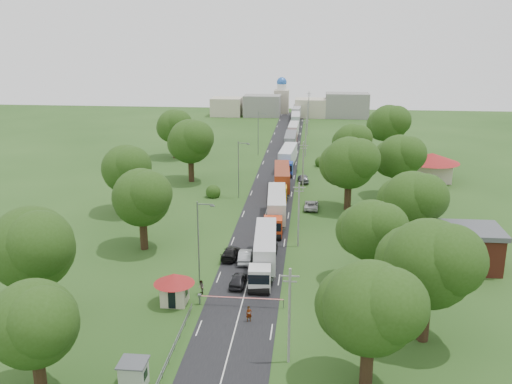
# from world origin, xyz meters

# --- Properties ---
(ground) EXTENTS (260.00, 260.00, 0.00)m
(ground) POSITION_xyz_m (0.00, 0.00, 0.00)
(ground) COLOR #214216
(ground) RESTS_ON ground
(road) EXTENTS (8.00, 200.00, 0.04)m
(road) POSITION_xyz_m (0.00, 20.00, 0.00)
(road) COLOR black
(road) RESTS_ON ground
(boom_barrier) EXTENTS (9.22, 0.35, 1.18)m
(boom_barrier) POSITION_xyz_m (-1.36, -25.00, 0.89)
(boom_barrier) COLOR slate
(boom_barrier) RESTS_ON ground
(guard_booth) EXTENTS (4.40, 4.40, 3.45)m
(guard_booth) POSITION_xyz_m (-7.20, -25.00, 2.16)
(guard_booth) COLOR #BFB99E
(guard_booth) RESTS_ON ground
(kiosk) EXTENTS (2.30, 2.30, 2.41)m
(kiosk) POSITION_xyz_m (-7.00, -40.00, 1.23)
(kiosk) COLOR #99A593
(kiosk) RESTS_ON ground
(guard_rail) EXTENTS (0.10, 17.00, 1.70)m
(guard_rail) POSITION_xyz_m (-5.00, -35.00, 0.00)
(guard_rail) COLOR slate
(guard_rail) RESTS_ON ground
(info_sign) EXTENTS (0.12, 3.10, 4.10)m
(info_sign) POSITION_xyz_m (5.20, 35.00, 3.00)
(info_sign) COLOR slate
(info_sign) RESTS_ON ground
(pole_0) EXTENTS (1.60, 0.24, 9.00)m
(pole_0) POSITION_xyz_m (5.50, -35.00, 4.68)
(pole_0) COLOR gray
(pole_0) RESTS_ON ground
(pole_1) EXTENTS (1.60, 0.24, 9.00)m
(pole_1) POSITION_xyz_m (5.50, -7.00, 4.68)
(pole_1) COLOR gray
(pole_1) RESTS_ON ground
(pole_2) EXTENTS (1.60, 0.24, 9.00)m
(pole_2) POSITION_xyz_m (5.50, 21.00, 4.68)
(pole_2) COLOR gray
(pole_2) RESTS_ON ground
(pole_3) EXTENTS (1.60, 0.24, 9.00)m
(pole_3) POSITION_xyz_m (5.50, 49.00, 4.68)
(pole_3) COLOR gray
(pole_3) RESTS_ON ground
(pole_4) EXTENTS (1.60, 0.24, 9.00)m
(pole_4) POSITION_xyz_m (5.50, 77.00, 4.68)
(pole_4) COLOR gray
(pole_4) RESTS_ON ground
(pole_5) EXTENTS (1.60, 0.24, 9.00)m
(pole_5) POSITION_xyz_m (5.50, 105.00, 4.68)
(pole_5) COLOR gray
(pole_5) RESTS_ON ground
(lamp_0) EXTENTS (2.03, 0.22, 10.00)m
(lamp_0) POSITION_xyz_m (-5.35, -20.00, 5.55)
(lamp_0) COLOR slate
(lamp_0) RESTS_ON ground
(lamp_1) EXTENTS (2.03, 0.22, 10.00)m
(lamp_1) POSITION_xyz_m (-5.35, 15.00, 5.55)
(lamp_1) COLOR slate
(lamp_1) RESTS_ON ground
(lamp_2) EXTENTS (2.03, 0.22, 10.00)m
(lamp_2) POSITION_xyz_m (-5.35, 50.00, 5.55)
(lamp_2) COLOR slate
(lamp_2) RESTS_ON ground
(tree_0) EXTENTS (8.80, 8.80, 11.07)m
(tree_0) POSITION_xyz_m (11.99, -37.84, 7.22)
(tree_0) COLOR #382616
(tree_0) RESTS_ON ground
(tree_1) EXTENTS (9.60, 9.60, 12.05)m
(tree_1) POSITION_xyz_m (17.99, -29.83, 7.85)
(tree_1) COLOR #382616
(tree_1) RESTS_ON ground
(tree_2) EXTENTS (8.00, 8.00, 10.10)m
(tree_2) POSITION_xyz_m (13.99, -17.86, 6.60)
(tree_2) COLOR #382616
(tree_2) RESTS_ON ground
(tree_3) EXTENTS (8.80, 8.80, 11.07)m
(tree_3) POSITION_xyz_m (19.99, -7.84, 7.22)
(tree_3) COLOR #382616
(tree_3) RESTS_ON ground
(tree_4) EXTENTS (9.60, 9.60, 12.05)m
(tree_4) POSITION_xyz_m (12.99, 10.17, 7.85)
(tree_4) COLOR #382616
(tree_4) RESTS_ON ground
(tree_5) EXTENTS (8.80, 8.80, 11.07)m
(tree_5) POSITION_xyz_m (21.99, 18.16, 7.22)
(tree_5) COLOR #382616
(tree_5) RESTS_ON ground
(tree_6) EXTENTS (8.00, 8.00, 10.10)m
(tree_6) POSITION_xyz_m (14.99, 35.14, 6.60)
(tree_6) COLOR #382616
(tree_6) RESTS_ON ground
(tree_7) EXTENTS (9.60, 9.60, 12.05)m
(tree_7) POSITION_xyz_m (23.99, 50.17, 7.85)
(tree_7) COLOR #382616
(tree_7) RESTS_ON ground
(tree_8) EXTENTS (8.00, 8.00, 10.10)m
(tree_8) POSITION_xyz_m (-14.01, -41.86, 6.60)
(tree_8) COLOR #382616
(tree_8) RESTS_ON ground
(tree_9) EXTENTS (9.60, 9.60, 12.05)m
(tree_9) POSITION_xyz_m (-20.01, -29.83, 7.85)
(tree_9) COLOR #382616
(tree_9) RESTS_ON ground
(tree_10) EXTENTS (8.80, 8.80, 11.07)m
(tree_10) POSITION_xyz_m (-15.01, -9.84, 7.22)
(tree_10) COLOR #382616
(tree_10) RESTS_ON ground
(tree_11) EXTENTS (8.80, 8.80, 11.07)m
(tree_11) POSITION_xyz_m (-22.01, 5.16, 7.22)
(tree_11) COLOR #382616
(tree_11) RESTS_ON ground
(tree_12) EXTENTS (9.60, 9.60, 12.05)m
(tree_12) POSITION_xyz_m (-16.01, 25.17, 7.85)
(tree_12) COLOR #382616
(tree_12) RESTS_ON ground
(tree_13) EXTENTS (8.80, 8.80, 11.07)m
(tree_13) POSITION_xyz_m (-24.01, 45.16, 7.22)
(tree_13) COLOR #382616
(tree_13) RESTS_ON ground
(house_brick) EXTENTS (8.60, 6.60, 5.20)m
(house_brick) POSITION_xyz_m (26.00, -12.00, 2.65)
(house_brick) COLOR maroon
(house_brick) RESTS_ON ground
(house_cream) EXTENTS (10.08, 10.08, 5.80)m
(house_cream) POSITION_xyz_m (30.00, 30.00, 3.64)
(house_cream) COLOR #BFB99E
(house_cream) RESTS_ON ground
(distant_town) EXTENTS (52.00, 8.00, 8.00)m
(distant_town) POSITION_xyz_m (0.68, 110.00, 3.49)
(distant_town) COLOR gray
(distant_town) RESTS_ON ground
(church) EXTENTS (5.00, 5.00, 12.30)m
(church) POSITION_xyz_m (-4.00, 118.00, 5.39)
(church) COLOR #BFB99E
(church) RESTS_ON ground
(truck_0) EXTENTS (3.34, 15.14, 4.18)m
(truck_0) POSITION_xyz_m (1.61, -14.69, 2.22)
(truck_0) COLOR silver
(truck_0) RESTS_ON ground
(truck_1) EXTENTS (3.47, 15.71, 4.34)m
(truck_1) POSITION_xyz_m (1.88, 2.55, 2.30)
(truck_1) COLOR red
(truck_1) RESTS_ON ground
(truck_2) EXTENTS (3.46, 15.66, 4.32)m
(truck_2) POSITION_xyz_m (1.74, 19.01, 2.29)
(truck_2) COLOR gold
(truck_2) RESTS_ON ground
(truck_3) EXTENTS (3.53, 15.68, 4.33)m
(truck_3) POSITION_xyz_m (1.98, 36.88, 2.30)
(truck_3) COLOR #1B35A2
(truck_3) RESTS_ON ground
(truck_4) EXTENTS (2.57, 14.96, 4.15)m
(truck_4) POSITION_xyz_m (1.81, 54.11, 2.20)
(truck_4) COLOR silver
(truck_4) RESTS_ON ground
(truck_5) EXTENTS (2.64, 14.12, 3.91)m
(truck_5) POSITION_xyz_m (1.92, 70.32, 2.08)
(truck_5) COLOR #AA1A33
(truck_5) RESTS_ON ground
(truck_6) EXTENTS (2.75, 14.39, 3.98)m
(truck_6) POSITION_xyz_m (1.86, 88.32, 2.11)
(truck_6) COLOR #296F47
(truck_6) RESTS_ON ground
(truck_7) EXTENTS (2.92, 14.98, 4.15)m
(truck_7) POSITION_xyz_m (1.72, 103.36, 2.20)
(truck_7) COLOR #A2A2A2
(truck_7) RESTS_ON ground
(car_lane_front) EXTENTS (1.85, 4.22, 1.42)m
(car_lane_front) POSITION_xyz_m (-1.00, -20.00, 0.71)
(car_lane_front) COLOR black
(car_lane_front) RESTS_ON ground
(car_lane_mid) EXTENTS (1.80, 4.58, 1.48)m
(car_lane_mid) POSITION_xyz_m (-1.02, -13.00, 0.74)
(car_lane_mid) COLOR #9A9DA2
(car_lane_mid) RESTS_ON ground
(car_lane_rear) EXTENTS (2.31, 4.95, 1.40)m
(car_lane_rear) POSITION_xyz_m (-3.00, -12.00, 0.70)
(car_lane_rear) COLOR black
(car_lane_rear) RESTS_ON ground
(car_verge_near) EXTENTS (2.42, 4.95, 1.35)m
(car_verge_near) POSITION_xyz_m (7.16, 9.75, 0.68)
(car_verge_near) COLOR #B4B4B4
(car_verge_near) RESTS_ON ground
(car_verge_far) EXTENTS (2.44, 4.85, 1.58)m
(car_verge_far) POSITION_xyz_m (5.50, 26.36, 0.79)
(car_verge_far) COLOR slate
(car_verge_far) RESTS_ON ground
(pedestrian_near) EXTENTS (0.69, 0.55, 1.64)m
(pedestrian_near) POSITION_xyz_m (1.19, -28.17, 0.82)
(pedestrian_near) COLOR gray
(pedestrian_near) RESTS_ON ground
(pedestrian_booth) EXTENTS (0.86, 0.95, 1.60)m
(pedestrian_booth) POSITION_xyz_m (-4.80, -22.58, 0.80)
(pedestrian_booth) COLOR gray
(pedestrian_booth) RESTS_ON ground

